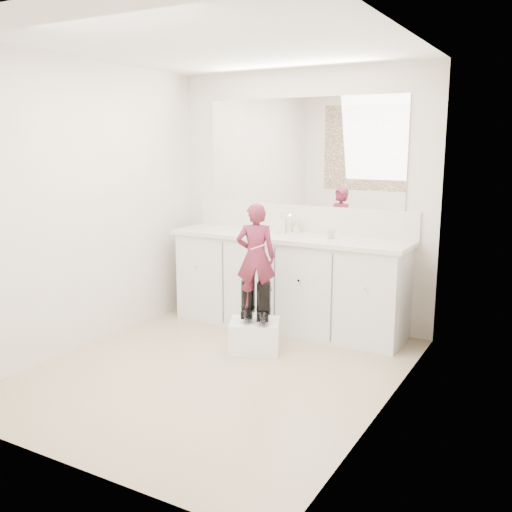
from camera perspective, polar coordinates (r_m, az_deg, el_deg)
The scene contains 19 objects.
floor at distance 4.50m, azimuth -3.87°, elevation -11.36°, with size 3.00×3.00×0.00m, color #8D7F5C.
ceiling at distance 4.21m, azimuth -4.33°, elevation 20.41°, with size 3.00×3.00×0.00m, color white.
wall_back at distance 5.49m, azimuth 4.58°, elevation 5.71°, with size 2.60×2.60×0.00m, color beige.
wall_front at distance 3.06m, azimuth -19.70°, elevation 0.63°, with size 2.60×2.60×0.00m, color beige.
wall_left at distance 5.02m, azimuth -16.64°, elevation 4.75°, with size 3.00×3.00×0.00m, color beige.
wall_right at distance 3.64m, azimuth 13.27°, elevation 2.60°, with size 3.00×3.00×0.00m, color beige.
vanity_cabinet at distance 5.38m, azimuth 3.22°, elevation -2.77°, with size 2.20×0.55×0.85m, color silver.
countertop at distance 5.28m, azimuth 3.20°, elevation 1.89°, with size 2.28×0.58×0.04m, color beige.
backsplash at distance 5.50m, azimuth 4.49°, elevation 3.78°, with size 2.28×0.03×0.25m, color beige.
mirror at distance 5.46m, azimuth 4.60°, elevation 10.31°, with size 2.00×0.02×1.00m, color white.
dot_panel at distance 3.02m, azimuth -20.12°, elevation 9.06°, with size 2.00×0.01×1.20m, color #472819.
faucet at distance 5.41m, azimuth 3.98°, elevation 2.87°, with size 0.08×0.08×0.10m, color silver.
cup at distance 5.12m, azimuth 7.48°, elevation 2.20°, with size 0.09×0.09×0.08m, color #C3B19C.
soap_bottle at distance 5.39m, azimuth 2.53°, elevation 3.41°, with size 0.09×0.10×0.21m, color beige.
step_stool at distance 4.85m, azimuth -0.13°, elevation -7.99°, with size 0.41×0.34×0.26m, color white.
boot_left at distance 4.81m, azimuth -0.80°, elevation -4.41°, with size 0.12×0.23×0.34m, color black, non-canonical shape.
boot_right at distance 4.74m, azimuth 0.78°, elevation -4.65°, with size 0.12×0.23×0.34m, color black, non-canonical shape.
toddler at distance 4.69m, azimuth -0.02°, elevation -0.09°, with size 0.33×0.21×0.89m, color #9C3056.
toothbrush at distance 4.57m, azimuth 0.26°, elevation 0.93°, with size 0.01×0.01×0.14m, color pink.
Camera 1 is at (2.29, -3.47, 1.73)m, focal length 40.00 mm.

